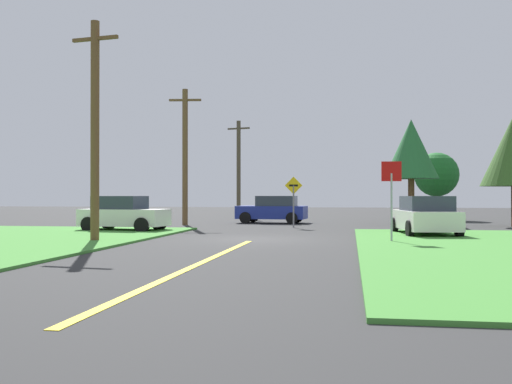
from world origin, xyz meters
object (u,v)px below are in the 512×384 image
at_px(parked_car_near_building, 123,214).
at_px(utility_pole_far, 239,167).
at_px(car_approaching_junction, 273,210).
at_px(car_on_crossroad, 425,216).
at_px(direction_sign, 294,196).
at_px(utility_pole_near, 95,128).
at_px(utility_pole_mid, 185,155).
at_px(stop_sign, 391,187).
at_px(oak_tree_right, 436,175).
at_px(pine_tree_center, 411,149).

distance_m(parked_car_near_building, utility_pole_far, 18.51).
distance_m(car_approaching_junction, car_on_crossroad, 12.38).
bearing_deg(direction_sign, utility_pole_far, 111.70).
xyz_separation_m(utility_pole_near, utility_pole_mid, (-0.23, 12.13, -0.11)).
xyz_separation_m(stop_sign, parked_car_near_building, (-11.69, 4.85, -1.15)).
distance_m(utility_pole_mid, utility_pole_far, 12.15).
bearing_deg(utility_pole_mid, car_on_crossroad, -29.02).
relative_size(car_on_crossroad, direction_sign, 1.76).
xyz_separation_m(car_approaching_junction, oak_tree_right, (10.31, 6.40, 2.24)).
bearing_deg(pine_tree_center, car_approaching_junction, 172.49).
distance_m(stop_sign, car_on_crossroad, 4.60).
xyz_separation_m(car_on_crossroad, direction_sign, (-5.90, 4.95, 0.82)).
xyz_separation_m(parked_car_near_building, pine_tree_center, (13.64, 8.03, 3.41)).
height_order(utility_pole_near, pine_tree_center, utility_pole_near).
xyz_separation_m(car_on_crossroad, utility_pole_far, (-11.44, 18.87, 2.97)).
xyz_separation_m(utility_pole_far, oak_tree_right, (14.16, -2.69, -0.73)).
height_order(parked_car_near_building, direction_sign, direction_sign).
bearing_deg(stop_sign, parked_car_near_building, -26.91).
distance_m(utility_pole_mid, direction_sign, 6.88).
distance_m(car_on_crossroad, direction_sign, 7.74).
bearing_deg(car_on_crossroad, parked_car_near_building, 79.99).
bearing_deg(utility_pole_mid, stop_sign, -46.00).
xyz_separation_m(stop_sign, pine_tree_center, (1.95, 12.88, 2.26)).
height_order(stop_sign, direction_sign, stop_sign).
distance_m(stop_sign, pine_tree_center, 13.22).
height_order(parked_car_near_building, utility_pole_mid, utility_pole_mid).
distance_m(stop_sign, utility_pole_mid, 15.25).
relative_size(car_on_crossroad, pine_tree_center, 0.78).
bearing_deg(utility_pole_near, oak_tree_right, 55.85).
distance_m(stop_sign, utility_pole_far, 25.08).
xyz_separation_m(utility_pole_mid, pine_tree_center, (12.46, 2.00, 0.31)).
height_order(utility_pole_far, oak_tree_right, utility_pole_far).
xyz_separation_m(car_approaching_junction, utility_pole_far, (-3.85, 9.09, 2.97)).
bearing_deg(parked_car_near_building, direction_sign, 36.81).
height_order(stop_sign, utility_pole_far, utility_pole_far).
bearing_deg(pine_tree_center, utility_pole_near, -130.87).
height_order(utility_pole_far, direction_sign, utility_pole_far).
bearing_deg(utility_pole_far, car_on_crossroad, -58.78).
xyz_separation_m(utility_pole_far, pine_tree_center, (11.75, -10.13, 0.43)).
bearing_deg(pine_tree_center, stop_sign, -98.61).
distance_m(car_approaching_junction, utility_pole_near, 16.10).
height_order(car_on_crossroad, utility_pole_far, utility_pole_far).
distance_m(utility_pole_far, direction_sign, 15.13).
bearing_deg(utility_pole_far, pine_tree_center, -40.76).
bearing_deg(utility_pole_near, utility_pole_far, 88.88).
bearing_deg(stop_sign, direction_sign, -69.27).
bearing_deg(car_approaching_junction, oak_tree_right, -143.88).
height_order(stop_sign, oak_tree_right, oak_tree_right).
height_order(utility_pole_near, oak_tree_right, utility_pole_near).
distance_m(parked_car_near_building, utility_pole_mid, 6.89).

